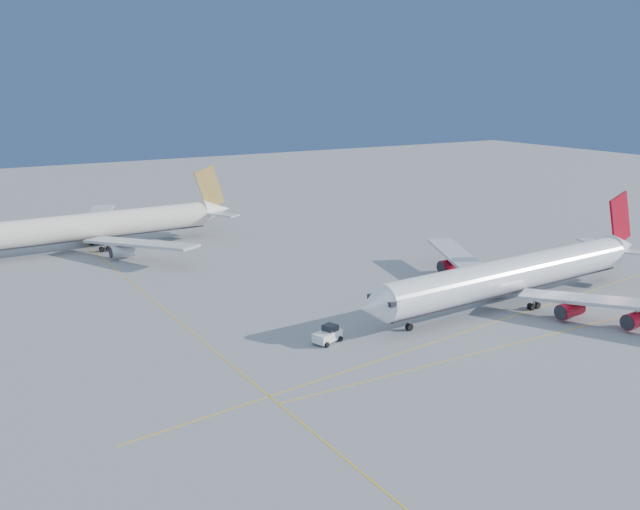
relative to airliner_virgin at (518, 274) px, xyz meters
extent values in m
plane|color=slate|center=(-13.67, -0.20, -5.08)|extent=(500.00, 500.00, 0.00)
cube|color=#E3AB0C|center=(-8.67, -14.20, -5.07)|extent=(90.00, 0.18, 0.02)
cube|color=#E3AB0C|center=(-13.67, -6.20, -5.07)|extent=(118.86, 16.88, 0.02)
cube|color=#E3AB0C|center=(-53.67, 29.80, -5.07)|extent=(0.18, 140.00, 0.02)
cylinder|color=white|center=(-1.48, -0.11, 0.17)|extent=(56.76, 9.97, 5.85)
cone|color=white|center=(-31.86, -2.34, 0.17)|extent=(4.95, 6.17, 5.85)
cone|color=white|center=(30.20, 2.21, 0.77)|extent=(7.45, 6.06, 5.56)
cube|color=black|center=(-29.95, -2.20, 0.77)|extent=(2.02, 5.66, 0.71)
cube|color=#B7B7BC|center=(4.82, -16.07, -1.44)|extent=(19.20, 27.89, 0.55)
cube|color=#B7B7BC|center=(2.42, 16.60, -1.44)|extent=(15.69, 29.09, 0.55)
cube|color=#9C0617|center=(28.69, 2.10, 6.42)|extent=(7.77, 1.02, 10.67)
cylinder|color=gray|center=(-24.58, -1.80, -3.36)|extent=(0.24, 0.24, 2.32)
cylinder|color=black|center=(-24.58, -1.80, -4.52)|extent=(1.16, 0.79, 1.11)
cylinder|color=gray|center=(-0.18, -4.16, -3.36)|extent=(0.32, 0.32, 2.32)
cylinder|color=black|center=(-0.18, -4.16, -4.52)|extent=(1.17, 0.99, 1.11)
cylinder|color=gray|center=(-0.78, 4.09, -3.36)|extent=(0.32, 0.32, 2.32)
cylinder|color=black|center=(-0.78, 4.09, -4.52)|extent=(1.17, 0.99, 1.11)
cylinder|color=#9C0617|center=(0.36, -11.12, -3.33)|extent=(5.01, 2.87, 2.52)
cylinder|color=#9C0617|center=(5.27, -19.56, -3.33)|extent=(5.01, 2.87, 2.52)
cylinder|color=#9C0617|center=(-1.26, 11.05, -3.33)|extent=(5.01, 2.87, 2.52)
cylinder|color=#9C0617|center=(2.36, 20.12, -3.33)|extent=(5.01, 2.87, 2.52)
cylinder|color=#EFE0CB|center=(-52.66, 78.12, 0.23)|extent=(53.80, 8.39, 5.87)
cone|color=#EFE0CB|center=(-22.29, 79.55, 0.85)|extent=(7.47, 5.91, 5.58)
cube|color=#B7B7BC|center=(-46.92, 62.18, -1.38)|extent=(18.51, 27.86, 0.57)
cube|color=#B7B7BC|center=(-48.45, 94.52, -1.38)|extent=(16.29, 28.60, 0.57)
cube|color=tan|center=(-23.83, 79.48, 6.59)|extent=(7.94, 0.84, 10.90)
cylinder|color=gray|center=(-51.43, 74.00, -3.32)|extent=(0.33, 0.33, 2.37)
cylinder|color=black|center=(-51.43, 74.00, -4.51)|extent=(1.18, 0.98, 1.13)
cylinder|color=gray|center=(-51.82, 82.34, -3.32)|extent=(0.33, 0.33, 2.37)
cylinder|color=black|center=(-51.82, 82.34, -4.51)|extent=(1.18, 0.98, 1.13)
cylinder|color=#B7B7BC|center=(-50.01, 64.92, -3.32)|extent=(5.06, 2.81, 2.58)
cylinder|color=#B7B7BC|center=(-51.26, 91.50, -3.32)|extent=(5.06, 2.81, 2.58)
cube|color=white|center=(-38.09, 0.22, -4.06)|extent=(4.99, 3.63, 1.35)
cube|color=black|center=(-37.45, 0.45, -3.05)|extent=(2.34, 2.41, 1.01)
cylinder|color=black|center=(-39.17, -1.42, -4.68)|extent=(0.87, 0.64, 0.79)
cylinder|color=black|center=(-39.97, 0.81, -4.68)|extent=(0.87, 0.64, 0.79)
cylinder|color=black|center=(-36.21, -0.36, -4.68)|extent=(0.87, 0.64, 0.79)
cylinder|color=black|center=(-37.00, 1.86, -4.68)|extent=(0.87, 0.64, 0.79)
camera|label=1|loc=(-89.19, -83.68, 32.47)|focal=40.00mm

